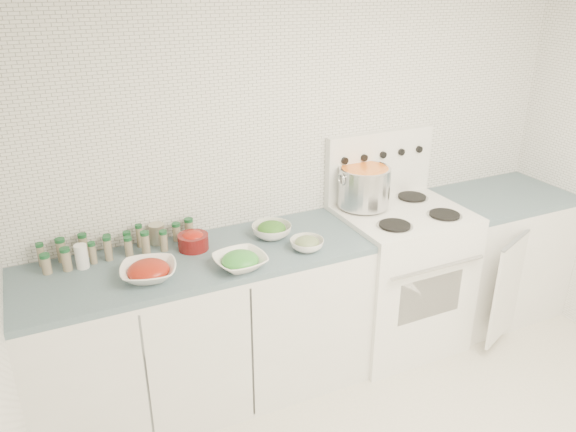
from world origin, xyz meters
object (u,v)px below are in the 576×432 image
object	(u,v)px
stock_pot	(364,185)
bowl_snowpea	(240,261)
bowl_tomato	(149,271)
stove	(397,273)

from	to	relation	value
stock_pot	bowl_snowpea	bearing A→B (deg)	-159.92
bowl_tomato	bowl_snowpea	size ratio (longest dim) A/B	1.16
stock_pot	bowl_snowpea	xyz separation A→B (m)	(-0.95, -0.35, -0.14)
stove	bowl_snowpea	xyz separation A→B (m)	(-1.14, -0.19, 0.44)
stock_pot	bowl_snowpea	distance (m)	1.02
stock_pot	bowl_tomato	size ratio (longest dim) A/B	1.03
stove	bowl_tomato	distance (m)	1.64
stock_pot	bowl_snowpea	world-z (taller)	stock_pot
stock_pot	bowl_tomato	world-z (taller)	stock_pot
bowl_tomato	bowl_snowpea	world-z (taller)	bowl_tomato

